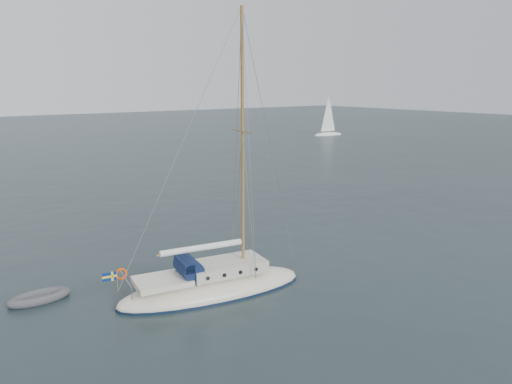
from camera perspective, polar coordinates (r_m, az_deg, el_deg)
ground at (r=28.46m, az=-1.60°, el=-8.41°), size 300.00×300.00×0.00m
sailboat at (r=24.70m, az=-5.01°, el=-9.12°), size 9.92×2.97×14.13m
dinghy at (r=26.15m, az=-23.55°, el=-10.99°), size 2.88×1.30×0.41m
distant_yacht_b at (r=100.32m, az=8.28°, el=8.57°), size 6.61×3.52×8.75m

